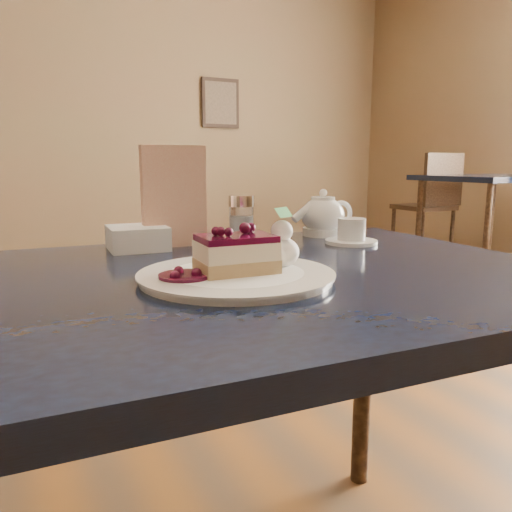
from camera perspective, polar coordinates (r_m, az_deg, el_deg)
name	(u,v)px	position (r m, az deg, el deg)	size (l,w,h in m)	color
main_table	(226,318)	(0.85, -3.44, -7.12)	(1.23, 0.85, 0.74)	black
dessert_plate	(236,276)	(0.79, -2.27, -2.31)	(0.30, 0.30, 0.01)	white
cheesecake_slice	(236,254)	(0.78, -2.28, 0.22)	(0.12, 0.09, 0.06)	tan
whipped_cream	(282,252)	(0.82, 2.95, 0.48)	(0.06, 0.06, 0.05)	white
berry_sauce	(185,276)	(0.76, -8.12, -2.27)	(0.08, 0.08, 0.01)	#400720
tea_set	(328,220)	(1.25, 8.22, 4.11)	(0.16, 0.25, 0.10)	white
menu_card	(174,197)	(1.11, -9.35, 6.71)	(0.14, 0.03, 0.22)	#FFEABA
sugar_shaker	(241,219)	(1.14, -1.69, 4.28)	(0.06, 0.06, 0.11)	white
napkin_stack	(138,238)	(1.09, -13.38, 2.04)	(0.12, 0.12, 0.05)	white
bg_table_far_right	(486,262)	(4.77, 24.78, -0.63)	(1.10, 2.00, 1.33)	black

